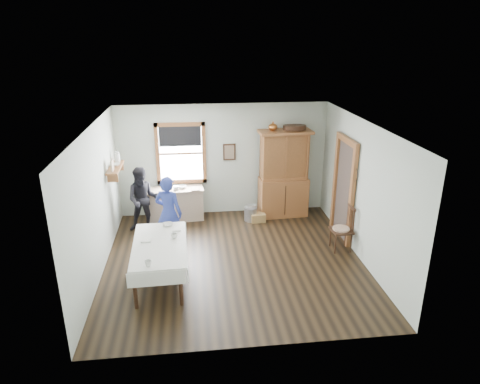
# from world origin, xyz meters

# --- Properties ---
(room) EXTENTS (5.01, 5.01, 2.70)m
(room) POSITION_xyz_m (0.00, 0.00, 1.35)
(room) COLOR black
(room) RESTS_ON ground
(window) EXTENTS (1.18, 0.07, 1.48)m
(window) POSITION_xyz_m (-1.00, 2.47, 1.63)
(window) COLOR white
(window) RESTS_ON room
(doorway) EXTENTS (0.09, 1.14, 2.22)m
(doorway) POSITION_xyz_m (2.46, 0.85, 1.16)
(doorway) COLOR #43362F
(doorway) RESTS_ON room
(wall_shelf) EXTENTS (0.24, 1.00, 0.44)m
(wall_shelf) POSITION_xyz_m (-2.37, 1.54, 1.57)
(wall_shelf) COLOR #995B2F
(wall_shelf) RESTS_ON room
(framed_picture) EXTENTS (0.30, 0.04, 0.40)m
(framed_picture) POSITION_xyz_m (0.15, 2.46, 1.55)
(framed_picture) COLOR #391E13
(framed_picture) RESTS_ON room
(rug_beater) EXTENTS (0.01, 0.27, 0.27)m
(rug_beater) POSITION_xyz_m (2.45, 0.30, 1.72)
(rug_beater) COLOR black
(rug_beater) RESTS_ON room
(work_counter) EXTENTS (1.40, 0.63, 0.78)m
(work_counter) POSITION_xyz_m (-1.19, 2.16, 0.39)
(work_counter) COLOR tan
(work_counter) RESTS_ON room
(china_hutch) EXTENTS (1.27, 0.66, 2.11)m
(china_hutch) POSITION_xyz_m (1.43, 2.14, 1.06)
(china_hutch) COLOR #995B2F
(china_hutch) RESTS_ON room
(dining_table) EXTENTS (1.02, 1.87, 0.74)m
(dining_table) POSITION_xyz_m (-1.38, -0.55, 0.37)
(dining_table) COLOR silver
(dining_table) RESTS_ON room
(spindle_chair) EXTENTS (0.47, 0.47, 0.97)m
(spindle_chair) POSITION_xyz_m (2.24, 0.21, 0.48)
(spindle_chair) COLOR #391E13
(spindle_chair) RESTS_ON room
(pail) EXTENTS (0.38, 0.38, 0.33)m
(pail) POSITION_xyz_m (0.60, 1.89, 0.17)
(pail) COLOR #999CA1
(pail) RESTS_ON room
(wicker_basket) EXTENTS (0.36, 0.27, 0.20)m
(wicker_basket) POSITION_xyz_m (0.76, 1.80, 0.10)
(wicker_basket) COLOR #A5774A
(wicker_basket) RESTS_ON room
(woman_blue) EXTENTS (0.63, 0.53, 1.46)m
(woman_blue) POSITION_xyz_m (-1.26, 0.70, 0.73)
(woman_blue) COLOR navy
(woman_blue) RESTS_ON room
(figure_dark) EXTENTS (0.67, 0.53, 1.37)m
(figure_dark) POSITION_xyz_m (-1.87, 1.66, 0.68)
(figure_dark) COLOR black
(figure_dark) RESTS_ON room
(table_cup_a) EXTENTS (0.12, 0.12, 0.09)m
(table_cup_a) POSITION_xyz_m (-1.12, -0.36, 0.78)
(table_cup_a) COLOR silver
(table_cup_a) RESTS_ON dining_table
(table_cup_b) EXTENTS (0.13, 0.13, 0.10)m
(table_cup_b) POSITION_xyz_m (-1.51, -1.31, 0.79)
(table_cup_b) COLOR silver
(table_cup_b) RESTS_ON dining_table
(table_bowl) EXTENTS (0.25, 0.25, 0.05)m
(table_bowl) POSITION_xyz_m (-1.26, 0.20, 0.76)
(table_bowl) COLOR silver
(table_bowl) RESTS_ON dining_table
(counter_book) EXTENTS (0.18, 0.24, 0.02)m
(counter_book) POSITION_xyz_m (-0.80, 2.06, 0.79)
(counter_book) COLOR #796451
(counter_book) RESTS_ON work_counter
(counter_bowl) EXTENTS (0.21, 0.21, 0.06)m
(counter_bowl) POSITION_xyz_m (-1.00, 2.17, 0.81)
(counter_bowl) COLOR silver
(counter_bowl) RESTS_ON work_counter
(shelf_bowl) EXTENTS (0.22, 0.22, 0.05)m
(shelf_bowl) POSITION_xyz_m (-2.37, 1.55, 1.60)
(shelf_bowl) COLOR silver
(shelf_bowl) RESTS_ON wall_shelf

